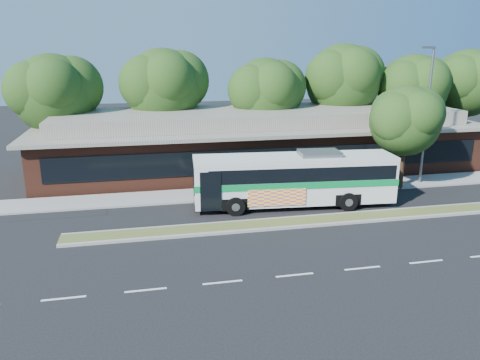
# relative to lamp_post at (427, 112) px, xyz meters

# --- Properties ---
(ground) EXTENTS (120.00, 120.00, 0.00)m
(ground) POSITION_rel_lamp_post_xyz_m (-9.56, -6.00, -4.90)
(ground) COLOR black
(ground) RESTS_ON ground
(median_strip) EXTENTS (26.00, 1.10, 0.15)m
(median_strip) POSITION_rel_lamp_post_xyz_m (-9.56, -5.40, -4.83)
(median_strip) COLOR #435725
(median_strip) RESTS_ON ground
(sidewalk) EXTENTS (44.00, 2.60, 0.12)m
(sidewalk) POSITION_rel_lamp_post_xyz_m (-9.56, 0.40, -4.84)
(sidewalk) COLOR gray
(sidewalk) RESTS_ON ground
(parking_lot) EXTENTS (14.00, 12.00, 0.01)m
(parking_lot) POSITION_rel_lamp_post_xyz_m (-27.56, 4.00, -4.90)
(parking_lot) COLOR black
(parking_lot) RESTS_ON ground
(plaza_building) EXTENTS (33.20, 11.20, 4.45)m
(plaza_building) POSITION_rel_lamp_post_xyz_m (-9.56, 6.99, -2.77)
(plaza_building) COLOR #54271A
(plaza_building) RESTS_ON ground
(lamp_post) EXTENTS (0.93, 0.18, 9.07)m
(lamp_post) POSITION_rel_lamp_post_xyz_m (0.00, 0.00, 0.00)
(lamp_post) COLOR slate
(lamp_post) RESTS_ON ground
(tree_bg_a) EXTENTS (6.47, 5.80, 8.63)m
(tree_bg_a) POSITION_rel_lamp_post_xyz_m (-24.15, 9.14, 0.97)
(tree_bg_a) COLOR black
(tree_bg_a) RESTS_ON ground
(tree_bg_b) EXTENTS (6.69, 6.00, 9.00)m
(tree_bg_b) POSITION_rel_lamp_post_xyz_m (-16.13, 10.14, 1.24)
(tree_bg_b) COLOR black
(tree_bg_b) RESTS_ON ground
(tree_bg_c) EXTENTS (6.24, 5.60, 8.26)m
(tree_bg_c) POSITION_rel_lamp_post_xyz_m (-8.16, 9.13, 0.69)
(tree_bg_c) COLOR black
(tree_bg_c) RESTS_ON ground
(tree_bg_d) EXTENTS (6.91, 6.20, 9.37)m
(tree_bg_d) POSITION_rel_lamp_post_xyz_m (-1.12, 10.15, 1.52)
(tree_bg_d) COLOR black
(tree_bg_d) RESTS_ON ground
(tree_bg_e) EXTENTS (6.47, 5.80, 8.50)m
(tree_bg_e) POSITION_rel_lamp_post_xyz_m (4.85, 9.14, 0.84)
(tree_bg_e) COLOR black
(tree_bg_e) RESTS_ON ground
(tree_bg_f) EXTENTS (6.69, 6.00, 8.92)m
(tree_bg_f) POSITION_rel_lamp_post_xyz_m (10.87, 10.14, 1.16)
(tree_bg_f) COLOR black
(tree_bg_f) RESTS_ON ground
(transit_bus) EXTENTS (11.82, 3.46, 3.27)m
(transit_bus) POSITION_rel_lamp_post_xyz_m (-9.83, -2.63, -3.08)
(transit_bus) COLOR silver
(transit_bus) RESTS_ON ground
(sedan) EXTENTS (5.26, 2.80, 1.45)m
(sedan) POSITION_rel_lamp_post_xyz_m (-19.65, 3.80, -4.18)
(sedan) COLOR #A0A2A7
(sedan) RESTS_ON ground
(sidewalk_tree) EXTENTS (5.00, 4.48, 6.74)m
(sidewalk_tree) POSITION_rel_lamp_post_xyz_m (-1.59, -0.59, -0.30)
(sidewalk_tree) COLOR black
(sidewalk_tree) RESTS_ON ground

